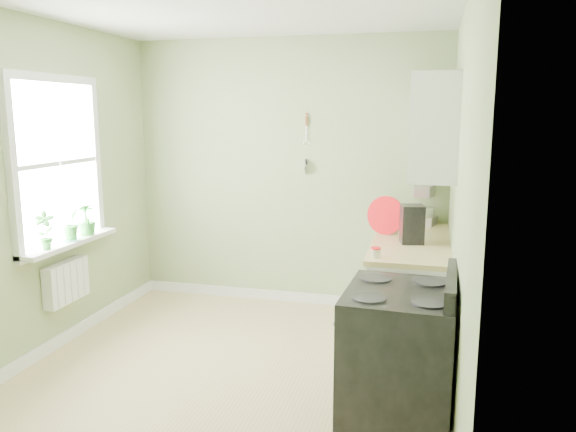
% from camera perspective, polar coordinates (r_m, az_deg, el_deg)
% --- Properties ---
extents(floor, '(3.20, 3.60, 0.02)m').
position_cam_1_polar(floor, '(4.44, -6.08, -15.99)').
color(floor, tan).
rests_on(floor, ground).
extents(wall_back, '(3.20, 0.02, 2.70)m').
position_cam_1_polar(wall_back, '(5.74, -0.04, 4.32)').
color(wall_back, '#9BAD76').
rests_on(wall_back, floor).
extents(wall_left, '(0.02, 3.60, 2.70)m').
position_cam_1_polar(wall_left, '(4.83, -24.64, 2.23)').
color(wall_left, '#9BAD76').
rests_on(wall_left, floor).
extents(wall_right, '(0.02, 3.60, 2.70)m').
position_cam_1_polar(wall_right, '(3.77, 17.10, 0.66)').
color(wall_right, '#9BAD76').
rests_on(wall_right, floor).
extents(base_cabinets, '(0.60, 1.60, 0.87)m').
position_cam_1_polar(base_cabinets, '(4.96, 12.41, -7.74)').
color(base_cabinets, white).
rests_on(base_cabinets, floor).
extents(countertop, '(0.64, 1.60, 0.04)m').
position_cam_1_polar(countertop, '(4.84, 12.50, -2.60)').
color(countertop, '#DFCB88').
rests_on(countertop, base_cabinets).
extents(upper_cabinets, '(0.35, 1.40, 0.80)m').
position_cam_1_polar(upper_cabinets, '(4.82, 14.62, 8.79)').
color(upper_cabinets, white).
rests_on(upper_cabinets, wall_right).
extents(window, '(0.06, 1.14, 1.44)m').
position_cam_1_polar(window, '(5.03, -22.43, 4.97)').
color(window, white).
rests_on(window, wall_left).
extents(window_sill, '(0.18, 1.14, 0.04)m').
position_cam_1_polar(window_sill, '(5.08, -21.25, -2.56)').
color(window_sill, white).
rests_on(window_sill, wall_left).
extents(radiator, '(0.12, 0.50, 0.35)m').
position_cam_1_polar(radiator, '(5.14, -21.61, -6.24)').
color(radiator, white).
rests_on(radiator, wall_left).
extents(wall_utensils, '(0.02, 0.14, 0.58)m').
position_cam_1_polar(wall_utensils, '(5.64, 1.87, 6.41)').
color(wall_utensils, '#DFCB88').
rests_on(wall_utensils, wall_back).
extents(stove, '(0.70, 0.78, 1.04)m').
position_cam_1_polar(stove, '(3.60, 11.18, -14.29)').
color(stove, black).
rests_on(stove, floor).
extents(stand_mixer, '(0.28, 0.38, 0.42)m').
position_cam_1_polar(stand_mixer, '(5.52, 13.75, 1.04)').
color(stand_mixer, '#B2B2B7').
rests_on(stand_mixer, countertop).
extents(kettle, '(0.17, 0.10, 0.17)m').
position_cam_1_polar(kettle, '(5.12, 10.53, -0.59)').
color(kettle, silver).
rests_on(kettle, countertop).
extents(coffee_maker, '(0.21, 0.23, 0.31)m').
position_cam_1_polar(coffee_maker, '(4.69, 12.45, -0.90)').
color(coffee_maker, black).
rests_on(coffee_maker, countertop).
extents(red_tray, '(0.34, 0.16, 0.34)m').
position_cam_1_polar(red_tray, '(4.97, 9.89, 0.06)').
color(red_tray, red).
rests_on(red_tray, countertop).
extents(jar, '(0.07, 0.07, 0.08)m').
position_cam_1_polar(jar, '(4.17, 8.90, -3.68)').
color(jar, beige).
rests_on(jar, countertop).
extents(plant_a, '(0.20, 0.19, 0.31)m').
position_cam_1_polar(plant_a, '(4.79, -23.51, -1.33)').
color(plant_a, '#2E812B').
rests_on(plant_a, window_sill).
extents(plant_b, '(0.15, 0.18, 0.29)m').
position_cam_1_polar(plant_b, '(5.06, -21.16, -0.69)').
color(plant_b, '#2E812B').
rests_on(plant_b, window_sill).
extents(plant_c, '(0.22, 0.22, 0.28)m').
position_cam_1_polar(plant_c, '(5.24, -19.79, -0.31)').
color(plant_c, '#2E812B').
rests_on(plant_c, window_sill).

